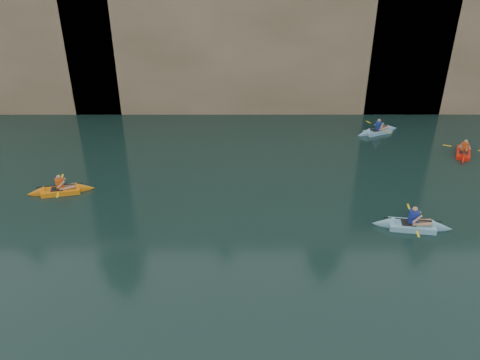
{
  "coord_description": "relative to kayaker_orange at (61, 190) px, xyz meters",
  "views": [
    {
      "loc": [
        0.81,
        -7.92,
        10.64
      ],
      "look_at": [
        0.82,
        6.5,
        3.0
      ],
      "focal_mm": 35.0,
      "sensor_mm": 36.0,
      "label": 1
    }
  ],
  "objects": [
    {
      "name": "cliff",
      "position": [
        7.44,
        19.1,
        5.86
      ],
      "size": [
        70.0,
        16.0,
        12.0
      ],
      "primitive_type": "cube",
      "color": "tan",
      "rests_on": "ground"
    },
    {
      "name": "cliff_slab_center",
      "position": [
        9.44,
        11.7,
        5.56
      ],
      "size": [
        24.0,
        2.4,
        11.4
      ],
      "primitive_type": "cube",
      "color": "#A08061",
      "rests_on": "ground"
    },
    {
      "name": "sea_cave_center",
      "position": [
        3.44,
        11.05,
        1.46
      ],
      "size": [
        3.5,
        1.0,
        3.2
      ],
      "primitive_type": "cube",
      "color": "black",
      "rests_on": "ground"
    },
    {
      "name": "sea_cave_east",
      "position": [
        17.44,
        11.05,
        2.11
      ],
      "size": [
        5.0,
        1.0,
        4.5
      ],
      "primitive_type": "cube",
      "color": "black",
      "rests_on": "ground"
    },
    {
      "name": "kayaker_orange",
      "position": [
        0.0,
        0.0,
        0.0
      ],
      "size": [
        3.1,
        2.24,
        1.15
      ],
      "rotation": [
        0.0,
        0.0,
        0.22
      ],
      "color": "orange",
      "rests_on": "ground"
    },
    {
      "name": "kayaker_ltblue_near",
      "position": [
        15.23,
        -2.95,
        0.01
      ],
      "size": [
        3.26,
        2.46,
        1.26
      ],
      "rotation": [
        0.0,
        0.0,
        -0.14
      ],
      "color": "#7CB8CF",
      "rests_on": "ground"
    },
    {
      "name": "kayaker_red_far",
      "position": [
        20.35,
        4.19,
        -0.01
      ],
      "size": [
        2.01,
        2.96,
        1.08
      ],
      "rotation": [
        0.0,
        0.0,
        1.15
      ],
      "color": "red",
      "rests_on": "ground"
    },
    {
      "name": "kayaker_ltblue_mid",
      "position": [
        16.51,
        7.27,
        -0.0
      ],
      "size": [
        2.96,
        2.06,
        1.12
      ],
      "rotation": [
        0.0,
        0.0,
        0.43
      ],
      "color": "#7CAED0",
      "rests_on": "ground"
    }
  ]
}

